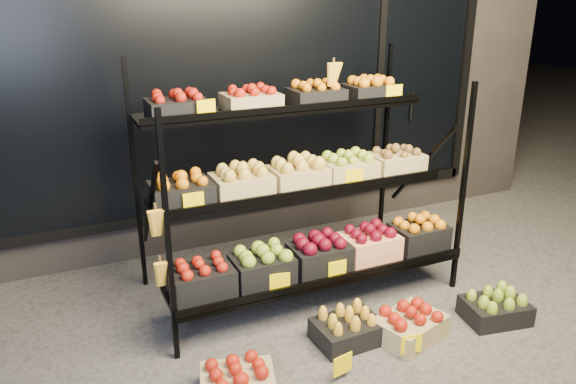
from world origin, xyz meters
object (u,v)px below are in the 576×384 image
display_rack (301,188)px  floor_crate_midright (410,324)px  floor_crate_left (238,381)px  floor_crate_midleft (348,328)px

display_rack → floor_crate_midright: bearing=-65.8°
floor_crate_left → floor_crate_midright: (1.16, 0.06, 0.00)m
floor_crate_midright → floor_crate_midleft: bearing=144.5°
floor_crate_left → floor_crate_midleft: (0.79, 0.19, 0.00)m
floor_crate_left → floor_crate_midleft: floor_crate_midleft is taller
floor_crate_midleft → floor_crate_midright: 0.39m
floor_crate_left → floor_crate_midright: bearing=18.8°
floor_crate_left → display_rack: bearing=63.8°
display_rack → floor_crate_midleft: 0.98m
display_rack → floor_crate_midright: display_rack is taller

